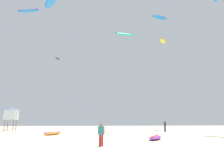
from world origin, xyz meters
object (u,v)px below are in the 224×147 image
Objects in this scene: kite_grounded_near at (52,134)px; kite_aloft_6 at (160,17)px; kite_aloft_0 at (28,11)px; kite_aloft_7 at (57,59)px; kite_aloft_5 at (50,2)px; kite_aloft_4 at (125,34)px; kite_aloft_1 at (163,41)px; lifeguard_tower at (11,113)px; kite_grounded_mid at (155,137)px; person_foreground at (101,133)px; person_midground at (165,125)px.

kite_grounded_near is 0.70× the size of kite_aloft_6.
kite_aloft_7 is at bearing 82.66° from kite_aloft_0.
kite_aloft_4 is at bearing 40.31° from kite_aloft_5.
kite_aloft_5 is at bearing -143.10° from kite_aloft_1.
kite_aloft_4 is at bearing -148.00° from kite_aloft_1.
kite_aloft_6 reaches higher than kite_aloft_1.
kite_aloft_1 is at bearing 32.00° from kite_aloft_4.
kite_aloft_0 is at bearing 130.03° from kite_aloft_5.
kite_aloft_1 is 27.83m from kite_aloft_5.
kite_aloft_0 is at bearing -61.43° from lifeguard_tower.
kite_aloft_6 is (30.09, 5.42, 22.63)m from lifeguard_tower.
kite_grounded_mid is at bearing -111.18° from kite_aloft_1.
person_foreground is at bearing -75.57° from kite_aloft_7.
lifeguard_tower is (-26.36, 5.87, 2.02)m from person_midground.
kite_aloft_0 is 18.12m from kite_aloft_4.
kite_grounded_mid is 1.19× the size of kite_aloft_1.
person_midground is 0.75× the size of kite_aloft_7.
kite_grounded_mid is (11.07, -7.70, 0.03)m from kite_grounded_near.
kite_grounded_mid is at bearing -33.82° from kite_aloft_5.
kite_aloft_7 is (-15.03, 32.32, 16.63)m from kite_grounded_mid.
kite_aloft_1 is 6.10m from kite_aloft_6.
lifeguard_tower is 1.03× the size of kite_aloft_5.
kite_aloft_0 reaches higher than person_foreground.
kite_grounded_mid is at bearing -34.83° from kite_grounded_near.
person_midground is at bearing -12.56° from lifeguard_tower.
kite_aloft_5 reaches higher than kite_grounded_mid.
kite_aloft_0 reaches higher than kite_aloft_5.
kite_aloft_5 is at bearing -106.14° from person_midground.
kite_aloft_1 is 0.77× the size of kite_aloft_5.
person_foreground is 0.92× the size of person_midground.
kite_grounded_mid is at bearing -44.37° from lifeguard_tower.
kite_aloft_4 is 20.13m from kite_aloft_7.
kite_aloft_1 is 11.52m from kite_aloft_4.
person_midground is 18.89m from kite_aloft_4.
kite_aloft_6 is at bearing 118.67° from kite_aloft_1.
kite_aloft_4 is at bearing 90.00° from kite_grounded_mid.
kite_aloft_6 is at bearing 38.16° from kite_aloft_5.
kite_aloft_5 is (4.85, -5.77, -1.43)m from kite_aloft_0.
kite_aloft_4 is at bearing 17.02° from person_foreground.
kite_grounded_near is 1.00× the size of kite_aloft_1.
kite_grounded_near is at bearing -80.85° from kite_aloft_7.
person_foreground is 23.37m from kite_aloft_5.
person_midground is 26.06m from kite_aloft_5.
kite_aloft_6 is at bearing 3.90° from person_foreground.
kite_aloft_1 reaches higher than kite_grounded_mid.
kite_aloft_4 is 16.43m from kite_aloft_5.
kite_aloft_0 reaches higher than kite_grounded_near.
lifeguard_tower is at bearing 176.67° from kite_aloft_4.
kite_aloft_7 is at bearing 163.73° from kite_aloft_1.
kite_grounded_mid is 26.34m from kite_aloft_4.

